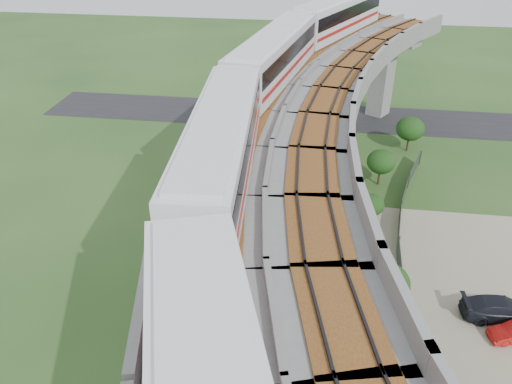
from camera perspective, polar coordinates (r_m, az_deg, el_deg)
ground at (r=33.80m, az=1.67°, el=-10.86°), size 160.00×160.00×0.00m
dirt_lot at (r=34.23m, az=26.02°, el=-14.15°), size 18.00×26.00×0.04m
asphalt_road at (r=59.51m, az=4.96°, el=8.72°), size 60.00×8.00×0.03m
viaduct at (r=28.47m, az=9.66°, el=2.22°), size 19.58×73.98×11.40m
metro_train at (r=29.53m, az=3.41°, el=10.67°), size 11.84×61.27×3.64m
fence at (r=34.00m, az=18.56°, el=-10.88°), size 3.87×38.73×1.50m
tree_0 at (r=52.12m, az=17.21°, el=6.92°), size 2.78×2.78×3.61m
tree_1 at (r=45.13m, az=14.10°, el=3.38°), size 2.51×2.51×3.35m
tree_2 at (r=40.04m, az=13.03°, el=-1.44°), size 2.02×2.02×2.44m
tree_3 at (r=31.80m, az=14.68°, el=-10.07°), size 2.87×2.87×3.41m
car_dark at (r=34.71m, az=26.16°, el=-11.89°), size 4.84×2.27×1.37m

